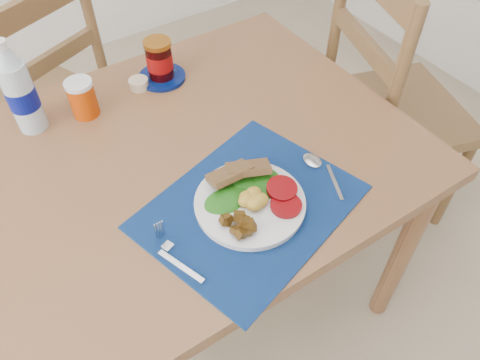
# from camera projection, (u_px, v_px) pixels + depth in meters

# --- Properties ---
(ground) EXTENTS (4.00, 4.00, 0.00)m
(ground) POSITION_uv_depth(u_px,v_px,m) (199.00, 359.00, 1.57)
(ground) COLOR tan
(ground) RESTS_ON ground
(table) EXTENTS (1.40, 0.90, 0.75)m
(table) POSITION_uv_depth(u_px,v_px,m) (142.00, 194.00, 1.19)
(table) COLOR brown
(table) RESTS_ON ground
(chair_far) EXTENTS (0.55, 0.54, 1.14)m
(chair_far) POSITION_uv_depth(u_px,v_px,m) (43.00, 84.00, 1.64)
(chair_far) COLOR brown
(chair_far) RESTS_ON ground
(chair_end) EXTENTS (0.56, 0.57, 1.24)m
(chair_end) POSITION_uv_depth(u_px,v_px,m) (390.00, 82.00, 1.58)
(chair_end) COLOR brown
(chair_end) RESTS_ON ground
(placemat) EXTENTS (0.54, 0.48, 0.00)m
(placemat) POSITION_uv_depth(u_px,v_px,m) (250.00, 206.00, 1.05)
(placemat) COLOR #040530
(placemat) RESTS_ON table
(breakfast_plate) EXTENTS (0.25, 0.25, 0.06)m
(breakfast_plate) POSITION_uv_depth(u_px,v_px,m) (249.00, 203.00, 1.03)
(breakfast_plate) COLOR silver
(breakfast_plate) RESTS_ON placemat
(fork) EXTENTS (0.05, 0.17, 0.00)m
(fork) POSITION_uv_depth(u_px,v_px,m) (172.00, 253.00, 0.96)
(fork) COLOR #B2B5BA
(fork) RESTS_ON placemat
(spoon) EXTENTS (0.05, 0.16, 0.00)m
(spoon) POSITION_uv_depth(u_px,v_px,m) (319.00, 168.00, 1.13)
(spoon) COLOR #B2B5BA
(spoon) RESTS_ON placemat
(water_bottle) EXTENTS (0.07, 0.07, 0.26)m
(water_bottle) POSITION_uv_depth(u_px,v_px,m) (20.00, 92.00, 1.15)
(water_bottle) COLOR #ADBFCC
(water_bottle) RESTS_ON table
(juice_glass) EXTENTS (0.07, 0.07, 0.10)m
(juice_glass) POSITION_uv_depth(u_px,v_px,m) (83.00, 99.00, 1.23)
(juice_glass) COLOR #B73704
(juice_glass) RESTS_ON table
(ramekin) EXTENTS (0.06, 0.06, 0.03)m
(ramekin) POSITION_uv_depth(u_px,v_px,m) (139.00, 84.00, 1.34)
(ramekin) COLOR beige
(ramekin) RESTS_ON table
(jam_on_saucer) EXTENTS (0.14, 0.14, 0.12)m
(jam_on_saucer) POSITION_uv_depth(u_px,v_px,m) (160.00, 63.00, 1.34)
(jam_on_saucer) COLOR #051452
(jam_on_saucer) RESTS_ON table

